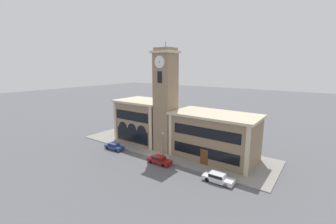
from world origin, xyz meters
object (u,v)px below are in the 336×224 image
object	(u,v)px
parked_car_near	(114,146)
parked_car_far	(218,178)
street_lamp	(163,142)
parked_car_mid	(159,160)

from	to	relation	value
parked_car_near	parked_car_far	distance (m)	23.71
parked_car_near	parked_car_far	xyz separation A→B (m)	(23.71, -0.00, 0.05)
street_lamp	parked_car_near	bearing A→B (deg)	-171.86
parked_car_far	street_lamp	distance (m)	12.32
parked_car_near	parked_car_mid	xyz separation A→B (m)	(12.29, -0.00, 0.03)
parked_car_far	parked_car_mid	bearing A→B (deg)	178.59
parked_car_near	street_lamp	world-z (taller)	street_lamp
parked_car_mid	street_lamp	world-z (taller)	street_lamp
parked_car_near	parked_car_far	size ratio (longest dim) A/B	0.92
parked_car_near	parked_car_mid	size ratio (longest dim) A/B	0.98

